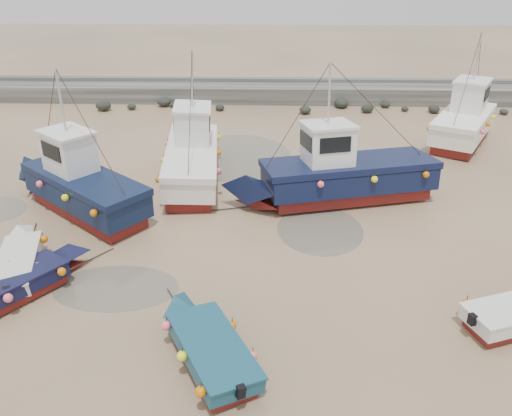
# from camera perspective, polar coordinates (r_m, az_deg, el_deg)

# --- Properties ---
(ground) EXTENTS (120.00, 120.00, 0.00)m
(ground) POSITION_cam_1_polar(r_m,az_deg,el_deg) (18.54, -6.85, -7.40)
(ground) COLOR tan
(ground) RESTS_ON ground
(seawall) EXTENTS (60.00, 4.92, 1.50)m
(seawall) POSITION_cam_1_polar(r_m,az_deg,el_deg) (38.30, -2.36, 13.01)
(seawall) COLOR slate
(seawall) RESTS_ON ground
(puddle_a) EXTENTS (4.45, 4.45, 0.01)m
(puddle_a) POSITION_cam_1_polar(r_m,az_deg,el_deg) (18.38, -15.73, -8.75)
(puddle_a) COLOR #615B4D
(puddle_a) RESTS_ON ground
(puddle_b) EXTENTS (3.63, 3.63, 0.01)m
(puddle_b) POSITION_cam_1_polar(r_m,az_deg,el_deg) (21.18, 7.32, -2.43)
(puddle_b) COLOR #615B4D
(puddle_b) RESTS_ON ground
(puddle_d) EXTENTS (6.29, 6.29, 0.01)m
(puddle_d) POSITION_cam_1_polar(r_m,az_deg,el_deg) (28.28, -2.36, 5.98)
(puddle_d) COLOR #615B4D
(puddle_d) RESTS_ON ground
(dinghy_0) EXTENTS (2.38, 5.69, 1.43)m
(dinghy_0) POSITION_cam_1_polar(r_m,az_deg,el_deg) (20.09, -25.35, -5.30)
(dinghy_0) COLOR maroon
(dinghy_0) RESTS_ON ground
(dinghy_1) EXTENTS (4.30, 5.05, 1.43)m
(dinghy_1) POSITION_cam_1_polar(r_m,az_deg,el_deg) (18.90, -25.21, -7.48)
(dinghy_1) COLOR maroon
(dinghy_1) RESTS_ON ground
(dinghy_2) EXTENTS (3.50, 5.41, 1.43)m
(dinghy_2) POSITION_cam_1_polar(r_m,az_deg,el_deg) (14.91, -5.81, -15.11)
(dinghy_2) COLOR maroon
(dinghy_2) RESTS_ON ground
(cabin_boat_0) EXTENTS (8.21, 6.89, 6.22)m
(cabin_boat_0) POSITION_cam_1_polar(r_m,az_deg,el_deg) (23.31, -19.84, 2.79)
(cabin_boat_0) COLOR maroon
(cabin_boat_0) RESTS_ON ground
(cabin_boat_1) EXTENTS (3.24, 10.28, 6.22)m
(cabin_boat_1) POSITION_cam_1_polar(r_m,az_deg,el_deg) (25.31, -7.46, 6.25)
(cabin_boat_1) COLOR maroon
(cabin_boat_1) RESTS_ON ground
(cabin_boat_2) EXTENTS (11.05, 4.82, 6.22)m
(cabin_boat_2) POSITION_cam_1_polar(r_m,az_deg,el_deg) (23.12, 9.15, 3.84)
(cabin_boat_2) COLOR maroon
(cabin_boat_2) RESTS_ON ground
(cabin_boat_3) EXTENTS (5.80, 8.34, 6.22)m
(cabin_boat_3) POSITION_cam_1_polar(r_m,az_deg,el_deg) (32.53, 22.92, 9.39)
(cabin_boat_3) COLOR maroon
(cabin_boat_3) RESTS_ON ground
(person) EXTENTS (0.82, 0.72, 1.90)m
(person) POSITION_cam_1_polar(r_m,az_deg,el_deg) (26.65, -17.90, 3.10)
(person) COLOR #162137
(person) RESTS_ON ground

